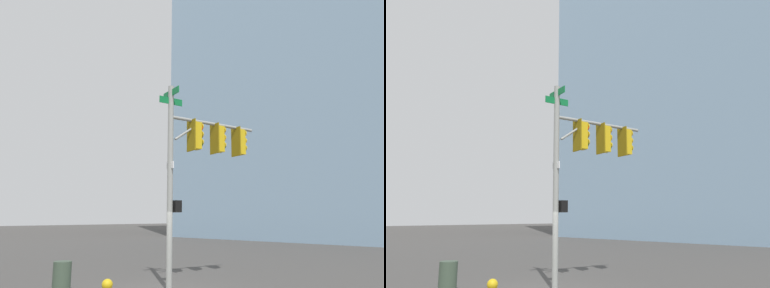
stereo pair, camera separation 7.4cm
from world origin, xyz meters
The scene contains 4 objects.
signal_pole_assembly centered at (1.78, -0.43, 4.66)m, with size 4.15×1.53×6.95m.
litter_bin centered at (-2.11, 2.05, 0.47)m, with size 0.56×0.56×0.95m, color #384738.
building_brick_nearside centered at (40.31, 13.43, 23.10)m, with size 18.61×18.39×46.20m, color brown.
building_brick_midblock centered at (35.15, 10.25, 20.46)m, with size 20.93×18.18×40.93m, color brown.
Camera 2 is at (-8.24, -9.15, 2.31)m, focal length 34.30 mm.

